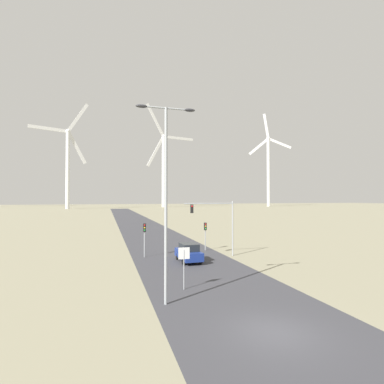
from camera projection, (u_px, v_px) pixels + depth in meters
The scene contains 11 objects.
ground_plane at pixel (275, 332), 14.07m from camera, with size 600.00×600.00×0.00m, color gray.
road_surface at pixel (145, 229), 60.17m from camera, with size 10.00×240.00×0.01m.
streetlamp at pixel (166, 182), 17.89m from camera, with size 3.64×0.32×11.82m.
stop_sign_near at pixel (184, 260), 20.65m from camera, with size 0.81×0.07×2.89m.
traffic_light_post_near_left at pixel (145, 232), 31.97m from camera, with size 0.28×0.34×3.59m.
traffic_light_post_near_right at pixel (205, 230), 36.12m from camera, with size 0.28×0.34×3.34m.
traffic_light_mast_overhead at pixel (216, 216), 32.25m from camera, with size 5.55×0.35×5.96m.
car_approaching at pixel (189, 253), 29.57m from camera, with size 1.92×4.15×1.83m.
wind_turbine_left at pixel (68, 160), 172.44m from camera, with size 30.75×9.67×62.75m.
wind_turbine_center at pixel (163, 163), 207.06m from camera, with size 36.07×11.63×70.33m.
wind_turbine_right at pixel (268, 165), 226.44m from camera, with size 33.04×6.54×70.32m.
Camera 1 is at (-7.68, -12.56, 6.32)m, focal length 28.00 mm.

